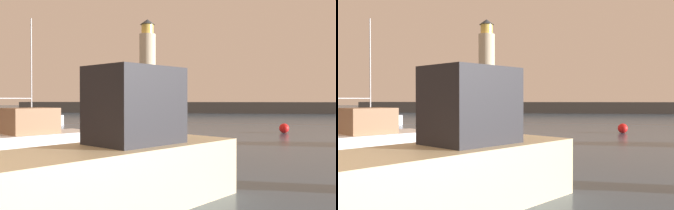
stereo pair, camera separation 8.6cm
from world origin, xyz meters
TOP-DOWN VIEW (x-y plane):
  - ground_plane at (0.00, 32.55)m, footprint 220.00×220.00m
  - breakwater at (0.00, 65.11)m, footprint 64.93×4.04m
  - lighthouse at (-8.41, 65.11)m, footprint 2.96×2.96m
  - motorboat_1 at (-0.76, 24.56)m, footprint 4.11×5.72m
  - motorboat_5 at (1.43, 6.10)m, footprint 6.74×8.33m
  - sailboat_moored at (-12.74, 29.90)m, footprint 5.13×6.98m
  - mooring_buoy at (9.18, 26.82)m, footprint 0.70×0.70m

SIDE VIEW (x-z plane):
  - ground_plane at x=0.00m, z-range 0.00..0.00m
  - mooring_buoy at x=9.18m, z-range 0.00..0.70m
  - sailboat_moored at x=-12.74m, z-range -4.36..5.43m
  - motorboat_1 at x=-0.76m, z-range -0.50..1.72m
  - motorboat_5 at x=1.43m, z-range -0.80..2.72m
  - breakwater at x=0.00m, z-range 0.00..1.97m
  - lighthouse at x=-8.41m, z-range 1.57..16.69m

